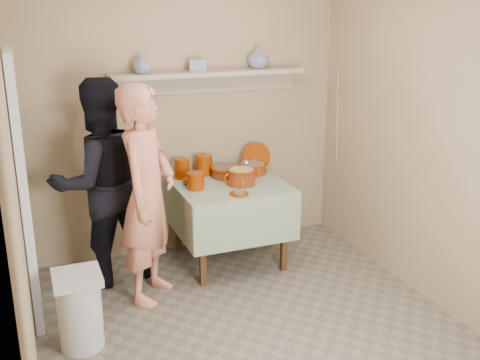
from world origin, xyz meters
name	(u,v)px	position (x,y,z in m)	size (l,w,h in m)	color
ground	(259,337)	(0.00, 0.00, 0.00)	(3.50, 3.50, 0.00)	#706958
tile_panel	(24,190)	(-1.46, 0.95, 1.00)	(0.06, 0.70, 2.00)	silver
plate_stack_a	(182,169)	(-0.10, 1.56, 0.85)	(0.14, 0.14, 0.18)	#762401
plate_stack_b	(204,165)	(0.12, 1.60, 0.86)	(0.16, 0.16, 0.19)	#762401
bowl_stack	(196,181)	(-0.08, 1.21, 0.83)	(0.15, 0.15, 0.15)	#762401
empty_bowl	(192,181)	(-0.07, 1.36, 0.78)	(0.16, 0.16, 0.05)	#762401
propped_lid	(256,157)	(0.66, 1.60, 0.88)	(0.28, 0.28, 0.02)	#762401
vase_right	(258,57)	(0.68, 1.64, 1.82)	(0.20, 0.20, 0.21)	navy
vase_left	(142,63)	(-0.40, 1.62, 1.81)	(0.17, 0.17, 0.18)	navy
ceramic_box	(198,65)	(0.09, 1.62, 1.77)	(0.14, 0.10, 0.10)	navy
person_cook	(148,195)	(-0.57, 0.89, 0.87)	(0.64, 0.42, 1.74)	#E28061
person_helper	(100,183)	(-0.87, 1.33, 0.87)	(0.85, 0.66, 1.75)	black
room_shell	(262,116)	(0.00, 0.00, 1.61)	(3.04, 3.54, 2.62)	tan
serving_table	(229,195)	(0.25, 1.28, 0.64)	(0.97, 0.97, 0.76)	#4C2D16
cazuela_meat_a	(227,171)	(0.29, 1.44, 0.82)	(0.30, 0.30, 0.10)	#611E0B
cazuela_meat_b	(253,167)	(0.56, 1.46, 0.82)	(0.28, 0.28, 0.10)	#611E0B
ladle	(247,163)	(0.50, 1.46, 0.87)	(0.08, 0.26, 0.19)	silver
cazuela_rice	(241,175)	(0.33, 1.18, 0.85)	(0.33, 0.25, 0.14)	#611E0B
front_plate	(239,194)	(0.21, 0.92, 0.77)	(0.16, 0.16, 0.03)	#762401
wall_shelf	(208,76)	(0.20, 1.65, 1.67)	(1.80, 0.25, 0.21)	tan
trash_bin	(80,310)	(-1.19, 0.35, 0.28)	(0.32, 0.32, 0.56)	silver
electrical_cord	(337,115)	(1.47, 1.48, 1.25)	(0.01, 0.05, 0.90)	silver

